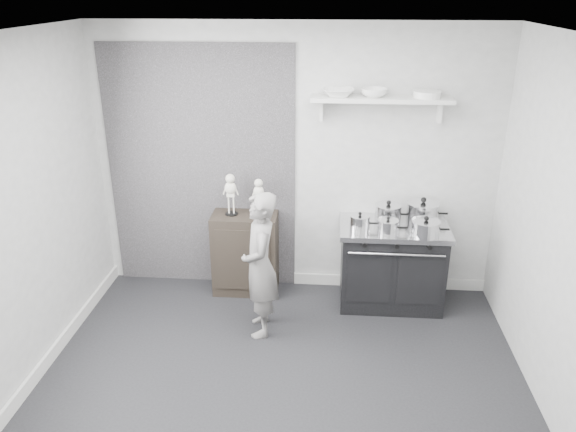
{
  "coord_description": "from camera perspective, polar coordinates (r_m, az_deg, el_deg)",
  "views": [
    {
      "loc": [
        0.35,
        -3.55,
        2.99
      ],
      "look_at": [
        -0.0,
        0.95,
        1.13
      ],
      "focal_mm": 35.0,
      "sensor_mm": 36.0,
      "label": 1
    }
  ],
  "objects": [
    {
      "name": "ground",
      "position": [
        4.66,
        -0.94,
        -17.56
      ],
      "size": [
        4.0,
        4.0,
        0.0
      ],
      "primitive_type": "plane",
      "color": "black",
      "rests_on": "ground"
    },
    {
      "name": "room_shell",
      "position": [
        3.96,
        -2.16,
        2.45
      ],
      "size": [
        4.02,
        3.62,
        2.71
      ],
      "color": "#AAABA8",
      "rests_on": "ground"
    },
    {
      "name": "wall_shelf",
      "position": [
        5.33,
        9.45,
        11.53
      ],
      "size": [
        1.3,
        0.26,
        0.24
      ],
      "color": "silver",
      "rests_on": "room_shell"
    },
    {
      "name": "stove",
      "position": [
        5.68,
        10.46,
        -4.86
      ],
      "size": [
        1.05,
        0.65,
        0.84
      ],
      "color": "black",
      "rests_on": "ground"
    },
    {
      "name": "side_cabinet",
      "position": [
        5.82,
        -4.33,
        -3.75
      ],
      "size": [
        0.66,
        0.38,
        0.85
      ],
      "primitive_type": "cube",
      "color": "black",
      "rests_on": "ground"
    },
    {
      "name": "child",
      "position": [
        5.02,
        -2.85,
        -5.0
      ],
      "size": [
        0.4,
        0.54,
        1.36
      ],
      "primitive_type": "imported",
      "rotation": [
        0.0,
        0.0,
        -1.4
      ],
      "color": "slate",
      "rests_on": "ground"
    },
    {
      "name": "pot_front_left",
      "position": [
        5.35,
        7.3,
        -0.62
      ],
      "size": [
        0.28,
        0.2,
        0.17
      ],
      "color": "silver",
      "rests_on": "stove"
    },
    {
      "name": "pot_back_left",
      "position": [
        5.56,
        10.13,
        0.3
      ],
      "size": [
        0.35,
        0.26,
        0.22
      ],
      "color": "silver",
      "rests_on": "stove"
    },
    {
      "name": "pot_back_right",
      "position": [
        5.62,
        13.51,
        0.39
      ],
      "size": [
        0.4,
        0.32,
        0.26
      ],
      "color": "silver",
      "rests_on": "stove"
    },
    {
      "name": "pot_front_right",
      "position": [
        5.33,
        13.81,
        -1.18
      ],
      "size": [
        0.35,
        0.27,
        0.19
      ],
      "color": "silver",
      "rests_on": "stove"
    },
    {
      "name": "pot_front_center",
      "position": [
        5.31,
        10.11,
        -1.04
      ],
      "size": [
        0.28,
        0.2,
        0.17
      ],
      "color": "silver",
      "rests_on": "stove"
    },
    {
      "name": "skeleton_full",
      "position": [
        5.58,
        -5.85,
        2.51
      ],
      "size": [
        0.14,
        0.09,
        0.49
      ],
      "primitive_type": null,
      "color": "silver",
      "rests_on": "side_cabinet"
    },
    {
      "name": "skeleton_torso",
      "position": [
        5.55,
        -2.99,
        2.19
      ],
      "size": [
        0.12,
        0.08,
        0.44
      ],
      "primitive_type": null,
      "color": "silver",
      "rests_on": "side_cabinet"
    },
    {
      "name": "bowl_large",
      "position": [
        5.3,
        5.14,
        12.41
      ],
      "size": [
        0.3,
        0.3,
        0.07
      ],
      "primitive_type": "imported",
      "color": "white",
      "rests_on": "wall_shelf"
    },
    {
      "name": "bowl_small",
      "position": [
        5.31,
        8.72,
        12.29
      ],
      "size": [
        0.24,
        0.24,
        0.08
      ],
      "primitive_type": "imported",
      "color": "white",
      "rests_on": "wall_shelf"
    },
    {
      "name": "plate_stack",
      "position": [
        5.37,
        13.95,
        11.92
      ],
      "size": [
        0.25,
        0.25,
        0.06
      ],
      "primitive_type": "cylinder",
      "color": "white",
      "rests_on": "wall_shelf"
    }
  ]
}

